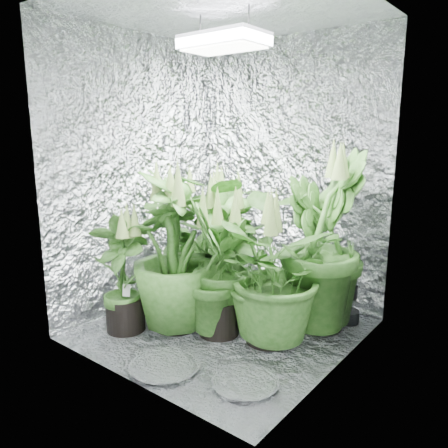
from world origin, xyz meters
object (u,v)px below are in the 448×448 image
Objects in this scene: grow_lamp at (224,42)px; circulation_fan at (344,300)px; plant_b at (223,253)px; plant_e at (269,272)px; plant_c at (323,242)px; plant_g at (219,269)px; plant_f at (124,274)px; plant_d at (175,253)px; plant_a at (209,239)px.

grow_lamp is 1.86m from circulation_fan.
plant_b reaches higher than plant_e.
plant_c is (0.61, 0.30, 0.12)m from plant_b.
plant_g is at bearing -77.04° from grow_lamp.
plant_f is at bearing -151.95° from plant_e.
plant_f is (-0.84, -0.45, -0.07)m from plant_e.
grow_lamp is 1.58m from plant_f.
plant_d reaches higher than circulation_fan.
plant_b is at bearing -27.35° from plant_a.
plant_f is (-0.51, -0.41, -1.43)m from grow_lamp.
plant_a is at bearing 137.36° from plant_g.
plant_a is 0.43m from plant_d.
circulation_fan is (0.93, 0.35, -0.36)m from plant_a.
plant_e is 1.12× the size of plant_f.
plant_e is (0.33, 0.03, -1.36)m from grow_lamp.
plant_c reaches higher than plant_f.
plant_b is 0.83× the size of plant_c.
plant_d is 1.30× the size of plant_f.
grow_lamp is 1.40m from plant_e.
plant_b is 2.72× the size of circulation_fan.
plant_f reaches higher than circulation_fan.
plant_c is 0.45m from plant_e.
plant_b is 1.07× the size of plant_e.
plant_b is 1.20× the size of plant_f.
plant_b is at bearing 129.80° from grow_lamp.
plant_a reaches higher than plant_g.
grow_lamp is at bearing -138.18° from plant_c.
plant_e is (-0.16, -0.40, -0.13)m from plant_c.
plant_a is at bearing 152.65° from plant_b.
grow_lamp is 0.46× the size of plant_a.
plant_e is (0.60, 0.21, -0.06)m from plant_d.
plant_a is 0.86× the size of plant_c.
grow_lamp is 0.51× the size of plant_e.
circulation_fan is at bearing 46.02° from grow_lamp.
plant_d is at bearing -147.88° from grow_lamp.
circulation_fan is at bearing 60.18° from plant_c.
plant_g is 2.52× the size of circulation_fan.
plant_f is (-0.17, -0.67, -0.13)m from plant_a.
plant_c is at bearing 68.45° from plant_e.
circulation_fan is at bearing 65.87° from plant_e.
plant_d is 0.32m from plant_g.
plant_b is 0.93× the size of plant_d.
plant_e reaches higher than circulation_fan.
plant_a reaches higher than plant_e.
grow_lamp is 0.57× the size of plant_f.
plant_e is (0.67, -0.22, -0.06)m from plant_a.
plant_d is at bearing 45.64° from plant_f.
plant_c is at bearing 25.96° from plant_b.
plant_c reaches higher than plant_g.
plant_c is at bearing 41.82° from grow_lamp.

